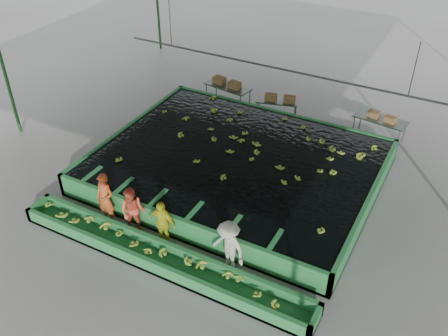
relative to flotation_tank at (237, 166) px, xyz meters
The scene contains 21 objects.
ground 1.57m from the flotation_tank, 90.00° to the right, with size 80.00×80.00×0.00m, color gray.
shed_roof 4.79m from the flotation_tank, 90.00° to the right, with size 20.00×22.00×0.04m, color gray.
shed_posts 2.54m from the flotation_tank, 90.00° to the right, with size 20.00×22.00×5.00m, color #235223, non-canonical shape.
flotation_tank is the anchor object (origin of this frame).
tank_water 0.40m from the flotation_tank, 90.00° to the right, with size 9.70×7.70×0.00m, color black.
sorting_trough 5.10m from the flotation_tank, 90.00° to the right, with size 10.00×1.00×0.50m, color #297C3C, non-canonical shape.
cableway_rail 4.33m from the flotation_tank, 90.00° to the left, with size 0.08×0.08×14.00m, color #59605B.
rail_hanger_left 7.06m from the flotation_tank, 145.01° to the left, with size 0.04×0.04×2.00m, color #59605B.
rail_hanger_right 7.06m from the flotation_tank, 34.99° to the left, with size 0.04×0.04×2.00m, color #59605B.
worker_a 5.06m from the flotation_tank, 121.34° to the right, with size 0.69×0.45×1.88m, color #C64F21.
worker_b 4.58m from the flotation_tank, 109.45° to the right, with size 0.84×0.65×1.72m, color #D85535.
worker_c 4.34m from the flotation_tank, 95.45° to the right, with size 0.97×0.40×1.65m, color yellow.
worker_d 4.73m from the flotation_tank, 65.89° to the right, with size 1.16×0.67×1.79m, color beige.
packing_table_left 5.70m from the flotation_tank, 121.24° to the left, with size 2.17×0.87×0.99m, color #59605B, non-canonical shape.
packing_table_mid 4.91m from the flotation_tank, 95.69° to the left, with size 1.84×0.74×0.84m, color #59605B, non-canonical shape.
packing_table_right 6.54m from the flotation_tank, 52.42° to the left, with size 2.13×0.85×0.97m, color #59605B, non-canonical shape.
box_stack_left 5.74m from the flotation_tank, 121.73° to the left, with size 1.41×0.39×0.30m, color brown, non-canonical shape.
box_stack_mid 4.89m from the flotation_tank, 94.17° to the left, with size 1.33×0.37×0.29m, color brown, non-canonical shape.
box_stack_right 6.55m from the flotation_tank, 51.96° to the left, with size 1.15×0.32×0.25m, color brown, non-canonical shape.
floating_bananas 0.89m from the flotation_tank, 90.00° to the left, with size 8.74×5.96×0.12m, color #8FB231, non-canonical shape.
trough_bananas 5.10m from the flotation_tank, 90.00° to the right, with size 9.06×0.60×0.12m, color #8FB231, non-canonical shape.
Camera 1 is at (6.78, -12.10, 11.14)m, focal length 40.00 mm.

